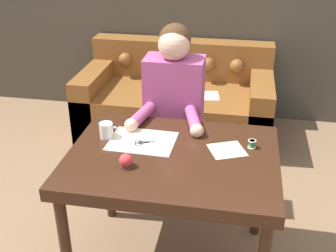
% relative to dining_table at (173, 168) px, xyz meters
% --- Properties ---
extents(dining_table, '(1.11, 0.84, 0.76)m').
position_rel_dining_table_xyz_m(dining_table, '(0.00, 0.00, 0.00)').
color(dining_table, '#381E11').
rests_on(dining_table, ground_plane).
extents(couch, '(1.74, 0.92, 0.81)m').
position_rel_dining_table_xyz_m(couch, '(-0.26, 1.73, -0.38)').
color(couch, brown).
rests_on(couch, ground_plane).
extents(person, '(0.47, 0.57, 1.31)m').
position_rel_dining_table_xyz_m(person, '(-0.10, 0.60, -0.02)').
color(person, '#33281E').
rests_on(person, ground_plane).
extents(pattern_paper_main, '(0.37, 0.29, 0.00)m').
position_rel_dining_table_xyz_m(pattern_paper_main, '(-0.19, 0.11, 0.09)').
color(pattern_paper_main, beige).
rests_on(pattern_paper_main, dining_table).
extents(pattern_paper_offcut, '(0.23, 0.22, 0.00)m').
position_rel_dining_table_xyz_m(pattern_paper_offcut, '(0.28, 0.09, 0.09)').
color(pattern_paper_offcut, beige).
rests_on(pattern_paper_offcut, dining_table).
extents(scissors, '(0.19, 0.11, 0.01)m').
position_rel_dining_table_xyz_m(scissors, '(-0.17, 0.09, 0.09)').
color(scissors, silver).
rests_on(scissors, dining_table).
extents(mug, '(0.11, 0.08, 0.09)m').
position_rel_dining_table_xyz_m(mug, '(-0.40, 0.12, 0.13)').
color(mug, silver).
rests_on(mug, dining_table).
extents(thread_spool, '(0.04, 0.04, 0.05)m').
position_rel_dining_table_xyz_m(thread_spool, '(0.41, 0.15, 0.11)').
color(thread_spool, '#338C4C').
rests_on(thread_spool, dining_table).
extents(pin_cushion, '(0.07, 0.07, 0.07)m').
position_rel_dining_table_xyz_m(pin_cushion, '(-0.21, -0.16, 0.12)').
color(pin_cushion, '#4C3828').
rests_on(pin_cushion, dining_table).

